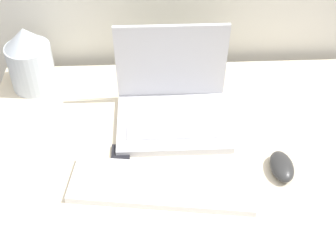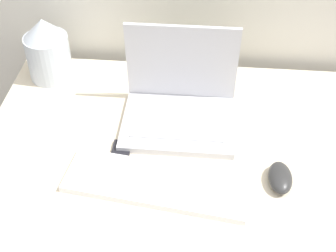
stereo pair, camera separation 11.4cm
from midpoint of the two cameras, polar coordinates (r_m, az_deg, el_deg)
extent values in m
cube|color=beige|center=(1.26, 0.10, -3.24)|extent=(1.14, 0.79, 0.03)
cylinder|color=beige|center=(1.83, -16.79, -4.28)|extent=(0.05, 0.05, 0.72)
cylinder|color=beige|center=(1.85, 15.74, -3.28)|extent=(0.05, 0.05, 0.72)
cube|color=silver|center=(1.31, -1.88, 0.36)|extent=(0.31, 0.24, 0.02)
cube|color=#B7B7BC|center=(1.29, -1.89, 0.38)|extent=(0.25, 0.13, 0.00)
cube|color=silver|center=(1.31, -2.10, 7.74)|extent=(0.31, 0.03, 0.24)
cube|color=black|center=(1.32, -2.11, 8.04)|extent=(0.27, 0.02, 0.21)
cube|color=white|center=(1.15, -3.55, -7.33)|extent=(0.46, 0.20, 0.02)
cube|color=silver|center=(1.14, -3.57, -7.00)|extent=(0.43, 0.17, 0.00)
ellipsoid|color=#2D2D2D|center=(1.20, 11.07, -4.99)|extent=(0.06, 0.10, 0.04)
cylinder|color=silver|center=(1.49, -18.46, 6.79)|extent=(0.13, 0.13, 0.14)
cone|color=silver|center=(1.44, -19.33, 10.04)|extent=(0.13, 0.13, 0.06)
cube|color=black|center=(1.24, -8.42, -3.48)|extent=(0.05, 0.06, 0.01)
camera|label=1|loc=(0.06, -92.80, -2.56)|focal=50.00mm
camera|label=2|loc=(0.06, 87.20, 2.56)|focal=50.00mm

